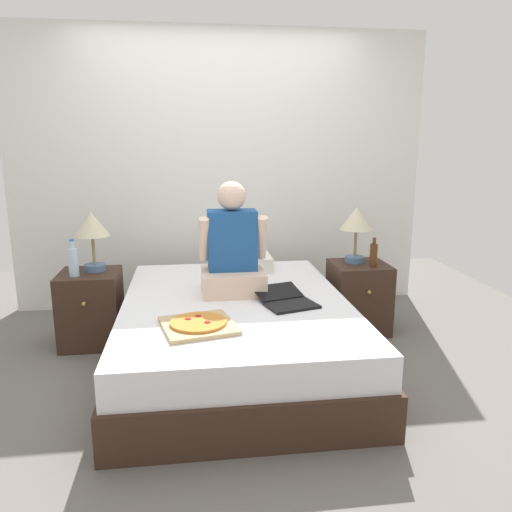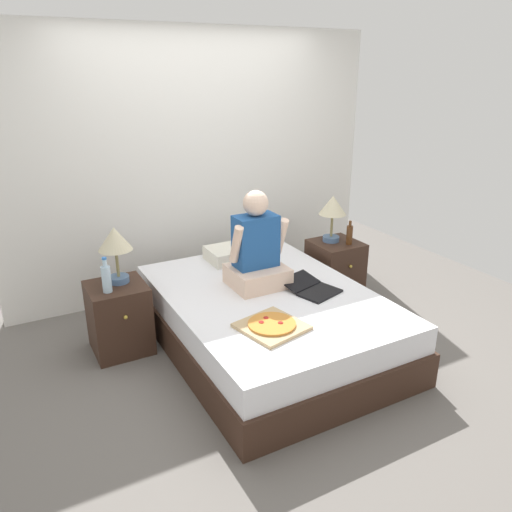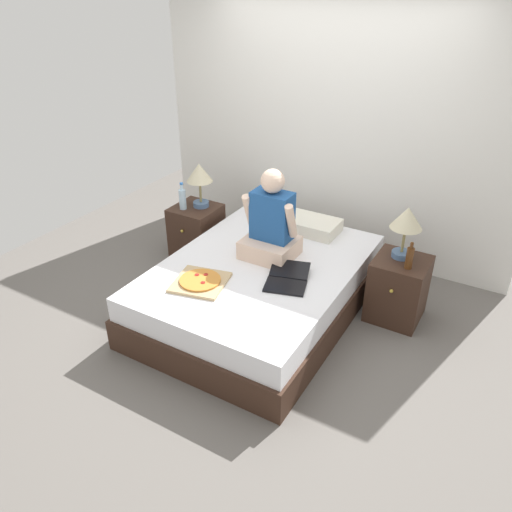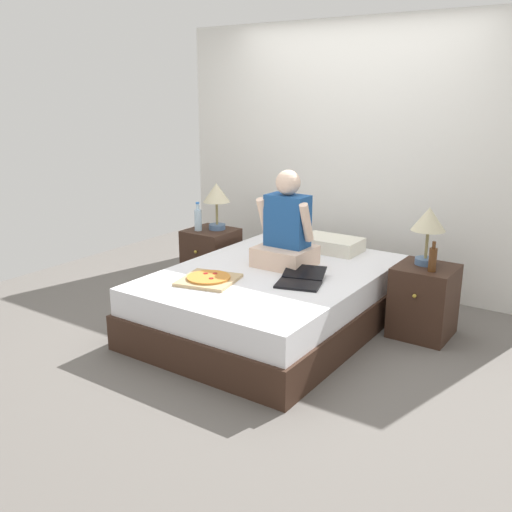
# 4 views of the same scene
# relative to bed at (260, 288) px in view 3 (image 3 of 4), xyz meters

# --- Properties ---
(ground_plane) EXTENTS (5.76, 5.76, 0.00)m
(ground_plane) POSITION_rel_bed_xyz_m (0.00, 0.00, -0.23)
(ground_plane) COLOR #66605B
(wall_back) EXTENTS (3.76, 0.12, 2.50)m
(wall_back) POSITION_rel_bed_xyz_m (0.00, 1.43, 1.02)
(wall_back) COLOR silver
(wall_back) RESTS_ON ground
(bed) EXTENTS (1.55, 2.13, 0.48)m
(bed) POSITION_rel_bed_xyz_m (0.00, 0.00, 0.00)
(bed) COLOR #382319
(bed) RESTS_ON ground
(nightstand_left) EXTENTS (0.44, 0.47, 0.56)m
(nightstand_left) POSITION_rel_bed_xyz_m (-1.06, 0.52, 0.05)
(nightstand_left) COLOR #382319
(nightstand_left) RESTS_ON ground
(lamp_on_left_nightstand) EXTENTS (0.26, 0.26, 0.45)m
(lamp_on_left_nightstand) POSITION_rel_bed_xyz_m (-1.02, 0.57, 0.65)
(lamp_on_left_nightstand) COLOR #4C6B93
(lamp_on_left_nightstand) RESTS_ON nightstand_left
(water_bottle) EXTENTS (0.07, 0.07, 0.28)m
(water_bottle) POSITION_rel_bed_xyz_m (-1.14, 0.43, 0.44)
(water_bottle) COLOR silver
(water_bottle) RESTS_ON nightstand_left
(nightstand_right) EXTENTS (0.44, 0.47, 0.56)m
(nightstand_right) POSITION_rel_bed_xyz_m (1.06, 0.52, 0.05)
(nightstand_right) COLOR #382319
(nightstand_right) RESTS_ON ground
(lamp_on_right_nightstand) EXTENTS (0.26, 0.26, 0.45)m
(lamp_on_right_nightstand) POSITION_rel_bed_xyz_m (1.03, 0.57, 0.65)
(lamp_on_right_nightstand) COLOR #4C6B93
(lamp_on_right_nightstand) RESTS_ON nightstand_right
(beer_bottle) EXTENTS (0.06, 0.06, 0.23)m
(beer_bottle) POSITION_rel_bed_xyz_m (1.13, 0.42, 0.42)
(beer_bottle) COLOR #512D14
(beer_bottle) RESTS_ON nightstand_right
(pillow) EXTENTS (0.52, 0.34, 0.12)m
(pillow) POSITION_rel_bed_xyz_m (0.11, 0.79, 0.30)
(pillow) COLOR silver
(pillow) RESTS_ON bed
(person_seated) EXTENTS (0.47, 0.40, 0.78)m
(person_seated) POSITION_rel_bed_xyz_m (0.00, 0.19, 0.53)
(person_seated) COLOR beige
(person_seated) RESTS_ON bed
(laptop) EXTENTS (0.42, 0.49, 0.07)m
(laptop) POSITION_rel_bed_xyz_m (0.33, -0.14, 0.26)
(laptop) COLOR black
(laptop) RESTS_ON bed
(pizza_box) EXTENTS (0.48, 0.48, 0.04)m
(pizza_box) POSITION_rel_bed_xyz_m (-0.26, -0.50, 0.26)
(pizza_box) COLOR tan
(pizza_box) RESTS_ON bed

